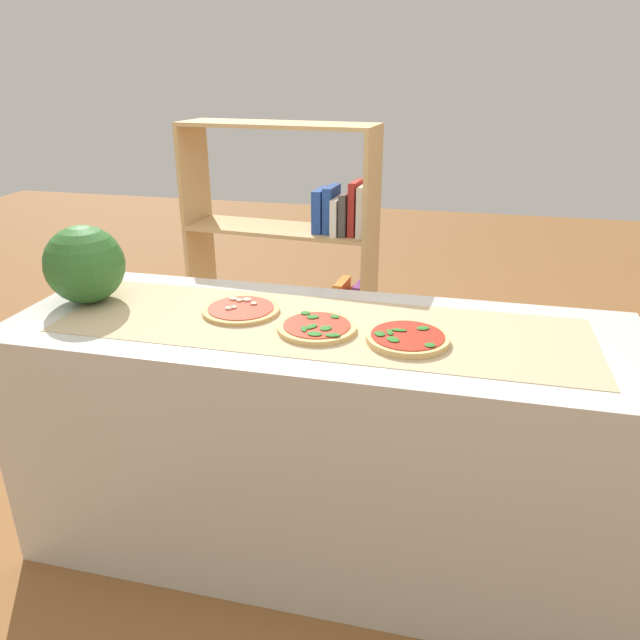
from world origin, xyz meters
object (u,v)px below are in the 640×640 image
pizza_spinach_1 (317,327)px  bookshelf (306,293)px  pizza_spinach_2 (407,338)px  watermelon (85,265)px  pizza_mushroom_0 (241,310)px

pizza_spinach_1 → bookshelf: 1.05m
pizza_spinach_2 → watermelon: watermelon is taller
pizza_mushroom_0 → bookshelf: bearing=89.8°
pizza_mushroom_0 → pizza_spinach_2: size_ratio=1.04×
pizza_mushroom_0 → pizza_spinach_1: size_ratio=1.05×
pizza_mushroom_0 → watermelon: watermelon is taller
watermelon → bookshelf: bearing=57.4°
pizza_mushroom_0 → pizza_spinach_1: pizza_spinach_1 is taller
pizza_mushroom_0 → pizza_spinach_2: 0.60m
pizza_spinach_1 → watermelon: size_ratio=0.92×
bookshelf → pizza_spinach_1: bearing=-73.3°
watermelon → bookshelf: size_ratio=0.19×
pizza_spinach_2 → pizza_spinach_1: bearing=176.0°
pizza_mushroom_0 → pizza_spinach_2: pizza_spinach_2 is taller
pizza_mushroom_0 → bookshelf: (0.00, 0.88, -0.25)m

